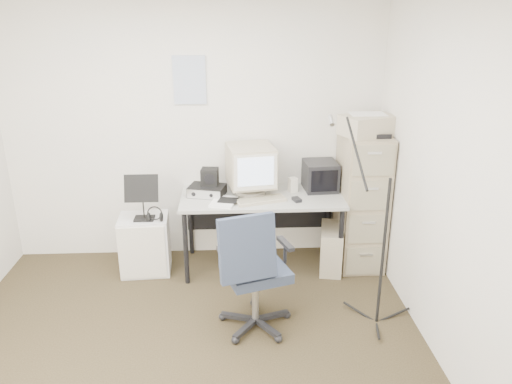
{
  "coord_description": "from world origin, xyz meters",
  "views": [
    {
      "loc": [
        0.35,
        -2.89,
        2.37
      ],
      "look_at": [
        0.55,
        0.95,
        0.95
      ],
      "focal_mm": 35.0,
      "sensor_mm": 36.0,
      "label": 1
    }
  ],
  "objects_px": {
    "filing_cabinet": "(361,200)",
    "desk": "(262,231)",
    "office_chair": "(255,268)",
    "side_cart": "(145,244)"
  },
  "relations": [
    {
      "from": "filing_cabinet",
      "to": "desk",
      "type": "distance_m",
      "value": 0.99
    },
    {
      "from": "office_chair",
      "to": "side_cart",
      "type": "height_order",
      "value": "office_chair"
    },
    {
      "from": "office_chair",
      "to": "side_cart",
      "type": "bearing_deg",
      "value": 118.53
    },
    {
      "from": "office_chair",
      "to": "filing_cabinet",
      "type": "bearing_deg",
      "value": 25.95
    },
    {
      "from": "filing_cabinet",
      "to": "desk",
      "type": "relative_size",
      "value": 0.87
    },
    {
      "from": "desk",
      "to": "side_cart",
      "type": "distance_m",
      "value": 1.11
    },
    {
      "from": "desk",
      "to": "office_chair",
      "type": "xyz_separation_m",
      "value": [
        -0.11,
        -0.99,
        0.15
      ]
    },
    {
      "from": "office_chair",
      "to": "side_cart",
      "type": "distance_m",
      "value": 1.39
    },
    {
      "from": "filing_cabinet",
      "to": "desk",
      "type": "bearing_deg",
      "value": -178.19
    },
    {
      "from": "desk",
      "to": "office_chair",
      "type": "distance_m",
      "value": 1.01
    }
  ]
}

